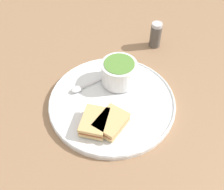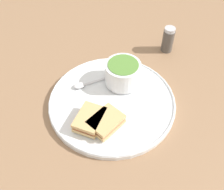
# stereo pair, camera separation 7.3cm
# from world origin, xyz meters

# --- Properties ---
(ground_plane) EXTENTS (2.40, 2.40, 0.00)m
(ground_plane) POSITION_xyz_m (0.00, 0.00, 0.00)
(ground_plane) COLOR #8E6B4C
(plate) EXTENTS (0.36, 0.36, 0.02)m
(plate) POSITION_xyz_m (0.00, 0.00, 0.01)
(plate) COLOR white
(plate) RESTS_ON ground_plane
(soup_bowl) EXTENTS (0.11, 0.11, 0.07)m
(soup_bowl) POSITION_xyz_m (0.07, 0.02, 0.05)
(soup_bowl) COLOR white
(soup_bowl) RESTS_ON plate
(spoon) EXTENTS (0.12, 0.07, 0.01)m
(spoon) POSITION_xyz_m (-0.02, 0.10, 0.02)
(spoon) COLOR silver
(spoon) RESTS_ON plate
(sandwich_half_near) EXTENTS (0.10, 0.09, 0.03)m
(sandwich_half_near) POSITION_xyz_m (-0.10, -0.01, 0.03)
(sandwich_half_near) COLOR tan
(sandwich_half_near) RESTS_ON plate
(sandwich_half_far) EXTENTS (0.09, 0.07, 0.03)m
(sandwich_half_far) POSITION_xyz_m (-0.08, -0.05, 0.03)
(sandwich_half_far) COLOR tan
(sandwich_half_far) RESTS_ON plate
(salt_shaker) EXTENTS (0.04, 0.04, 0.09)m
(salt_shaker) POSITION_xyz_m (0.31, 0.02, 0.04)
(salt_shaker) COLOR #4C4742
(salt_shaker) RESTS_ON ground_plane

